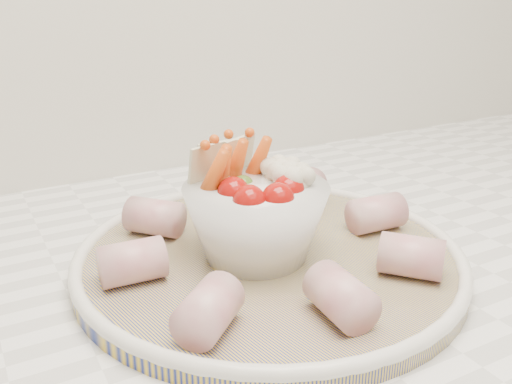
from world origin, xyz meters
TOP-DOWN VIEW (x-y plane):
  - serving_platter at (-0.17, 1.44)m, footprint 0.40×0.40m
  - veggie_bowl at (-0.18, 1.44)m, footprint 0.13×0.13m
  - cured_meat_rolls at (-0.17, 1.44)m, footprint 0.29×0.30m

SIDE VIEW (x-z plane):
  - serving_platter at x=-0.17m, z-range 0.92..0.94m
  - cured_meat_rolls at x=-0.17m, z-range 0.94..0.97m
  - veggie_bowl at x=-0.18m, z-range 0.92..1.03m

